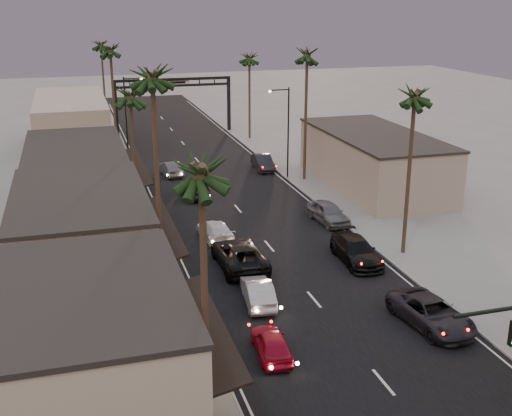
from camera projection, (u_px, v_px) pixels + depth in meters
ground at (229, 199)px, 57.41m from camera, size 200.00×200.00×0.00m
road at (217, 184)px, 61.97m from camera, size 14.00×120.00×0.02m
sidewalk_left at (112, 172)px, 65.83m from camera, size 5.00×92.00×0.12m
sidewalk_right at (287, 160)px, 70.86m from camera, size 5.00×92.00×0.12m
storefront_near at (92, 350)px, 27.57m from camera, size 8.00×12.00×5.50m
storefront_mid at (82, 238)px, 40.34m from camera, size 8.00×14.00×5.50m
storefront_far at (77, 177)px, 55.01m from camera, size 8.00×16.00×5.00m
storefront_dist at (72, 123)px, 75.84m from camera, size 8.00×20.00×6.00m
building_right at (373, 161)px, 60.34m from camera, size 8.00×18.00×5.00m
arch at (173, 92)px, 83.04m from camera, size 15.20×0.40×7.27m
streetlight_right at (286, 126)px, 62.14m from camera, size 2.13×0.30×9.00m
streetlight_left at (128, 111)px, 70.33m from camera, size 2.13×0.30×9.00m
palm_la at (201, 163)px, 23.28m from camera, size 3.20×3.20×13.20m
palm_lb at (152, 71)px, 34.53m from camera, size 3.20×3.20×15.20m
palm_lc at (130, 91)px, 48.21m from camera, size 3.20×3.20×12.20m
palm_ld at (110, 47)px, 64.93m from camera, size 3.20×3.20×14.20m
palm_ra at (415, 90)px, 41.52m from camera, size 3.20×3.20×13.20m
palm_rb at (307, 51)px, 59.45m from camera, size 3.20×3.20×14.20m
palm_rc at (249, 55)px, 78.30m from camera, size 3.20×3.20×12.20m
palm_far at (101, 42)px, 86.29m from camera, size 3.20×3.20×13.20m
oncoming_red at (272, 343)px, 32.12m from camera, size 1.92×4.08×1.35m
oncoming_pickup at (239, 255)px, 42.66m from camera, size 2.90×6.28×1.74m
oncoming_silver at (258, 292)px, 37.61m from camera, size 2.04×4.57×1.46m
oncoming_white at (215, 230)px, 47.65m from camera, size 2.26×4.87×1.38m
oncoming_dgrey at (194, 187)px, 57.80m from camera, size 2.51×5.22×1.72m
oncoming_grey_far at (171, 168)px, 64.68m from camera, size 2.05×4.57×1.45m
curbside_near at (431, 313)px, 34.98m from camera, size 3.27×5.94×1.57m
curbside_black at (356, 250)px, 43.52m from camera, size 2.50×5.69×1.63m
curbside_grey at (328, 213)px, 51.15m from camera, size 2.39×5.00×1.65m
curbside_far at (263, 162)px, 66.91m from camera, size 1.90×4.82×1.56m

